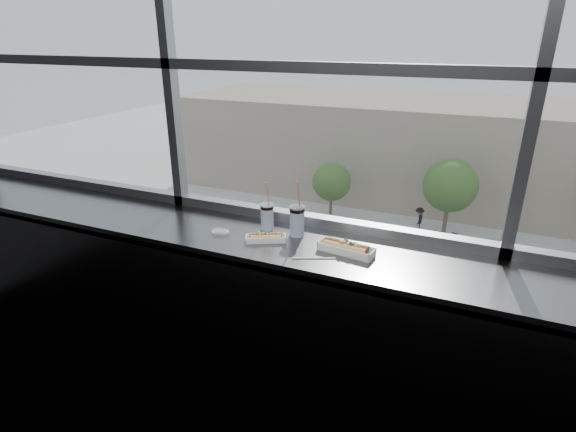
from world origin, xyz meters
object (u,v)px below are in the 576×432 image
at_px(car_near_b, 281,286).
at_px(car_near_a, 185,265).
at_px(soda_cup_left, 267,216).
at_px(tree_center, 450,186).
at_px(hotdog_tray_right, 346,248).
at_px(tree_left, 332,182).
at_px(car_far_b, 500,255).
at_px(car_near_c, 461,327).
at_px(loose_straw, 314,258).
at_px(pedestrian_c, 507,229).
at_px(hotdog_tray_left, 266,237).
at_px(soda_cup_right, 297,219).
at_px(wrapper, 220,231).
at_px(car_far_a, 311,225).
at_px(pedestrian_b, 419,217).

relative_size(car_near_b, car_near_a, 1.05).
xyz_separation_m(soda_cup_left, tree_center, (-0.19, 28.17, -8.38)).
xyz_separation_m(hotdog_tray_right, tree_left, (-8.94, 28.29, -9.10)).
xyz_separation_m(car_far_b, tree_left, (-11.65, 4.00, 1.85)).
bearing_deg(car_near_c, loose_straw, 176.50).
bearing_deg(car_near_a, pedestrian_c, -51.29).
distance_m(hotdog_tray_left, car_far_b, 26.85).
bearing_deg(soda_cup_left, soda_cup_right, -2.58).
xyz_separation_m(car_near_c, tree_center, (-1.78, 12.00, 2.78)).
bearing_deg(wrapper, soda_cup_left, 35.66).
bearing_deg(tree_center, loose_straw, -88.84).
distance_m(car_far_a, pedestrian_c, 12.97).
height_order(hotdog_tray_left, soda_cup_left, soda_cup_left).
relative_size(wrapper, car_near_b, 0.02).
xyz_separation_m(hotdog_tray_left, loose_straw, (0.32, -0.09, -0.02)).
distance_m(car_near_b, car_near_a, 5.96).
height_order(car_near_c, tree_left, tree_left).
bearing_deg(tree_center, soda_cup_left, -89.61).
bearing_deg(car_near_b, car_far_b, -50.46).
bearing_deg(hotdog_tray_left, loose_straw, -42.82).
bearing_deg(car_near_a, tree_center, -44.77).
distance_m(soda_cup_left, loose_straw, 0.46).
distance_m(hotdog_tray_left, pedestrian_c, 30.94).
bearing_deg(loose_straw, soda_cup_left, 124.54).
xyz_separation_m(loose_straw, car_far_a, (-8.87, 24.42, -10.93)).
bearing_deg(tree_left, soda_cup_left, -73.35).
bearing_deg(car_far_a, soda_cup_left, -168.42).
bearing_deg(loose_straw, car_near_b, 92.04).
bearing_deg(hotdog_tray_right, tree_left, 115.15).
relative_size(soda_cup_left, car_near_a, 0.05).
relative_size(car_near_c, pedestrian_b, 2.79).
xyz_separation_m(soda_cup_left, car_far_a, (-8.49, 24.17, -11.02)).
relative_size(soda_cup_left, car_near_b, 0.05).
bearing_deg(soda_cup_right, wrapper, -159.93).
xyz_separation_m(pedestrian_c, pedestrian_b, (-5.69, 0.15, -0.11)).
xyz_separation_m(car_far_a, tree_left, (0.07, 4.00, 1.86)).
height_order(loose_straw, pedestrian_b, loose_straw).
bearing_deg(car_near_a, car_far_b, -61.53).
xyz_separation_m(wrapper, car_far_a, (-8.27, 24.33, -10.94)).
height_order(loose_straw, tree_center, loose_straw).
relative_size(soda_cup_right, car_far_a, 0.05).
bearing_deg(loose_straw, soda_cup_right, 106.07).
bearing_deg(car_near_a, car_near_b, -87.56).
distance_m(hotdog_tray_right, tree_center, 29.49).
distance_m(loose_straw, car_near_b, 21.18).
bearing_deg(car_near_c, soda_cup_right, 175.77).
xyz_separation_m(soda_cup_left, car_near_c, (1.59, 16.17, -11.16)).
distance_m(wrapper, car_far_a, 27.93).
height_order(soda_cup_right, car_near_a, soda_cup_right).
bearing_deg(wrapper, car_near_c, 83.68).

